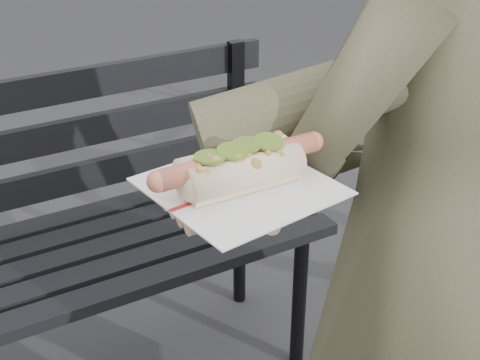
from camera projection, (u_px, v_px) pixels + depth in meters
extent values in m
cylinder|color=black|center=(299.00, 301.00, 1.88)|extent=(0.04, 0.04, 0.45)
cylinder|color=black|center=(239.00, 243.00, 2.14)|extent=(0.04, 0.04, 0.45)
cube|color=black|center=(53.00, 313.00, 1.47)|extent=(1.50, 0.07, 0.03)
cube|color=black|center=(42.00, 291.00, 1.53)|extent=(1.50, 0.07, 0.03)
cube|color=black|center=(32.00, 270.00, 1.60)|extent=(1.50, 0.07, 0.03)
cube|color=black|center=(23.00, 252.00, 1.67)|extent=(1.50, 0.07, 0.03)
cube|color=black|center=(14.00, 235.00, 1.74)|extent=(1.50, 0.07, 0.03)
cube|color=black|center=(236.00, 112.00, 1.94)|extent=(0.04, 0.03, 0.42)
cube|color=black|center=(5.00, 195.00, 1.71)|extent=(1.50, 0.02, 0.08)
imported|color=#494730|center=(418.00, 237.00, 1.12)|extent=(0.64, 0.47, 1.61)
cylinder|color=#494730|center=(372.00, 83.00, 0.92)|extent=(0.51, 0.23, 0.19)
cylinder|color=#D8A384|center=(265.00, 183.00, 0.80)|extent=(0.09, 0.08, 0.07)
ellipsoid|color=#D8A384|center=(240.00, 199.00, 0.77)|extent=(0.10, 0.11, 0.03)
cylinder|color=#D8A384|center=(210.00, 222.00, 0.73)|extent=(0.06, 0.02, 0.02)
cylinder|color=#D8A384|center=(201.00, 214.00, 0.74)|extent=(0.06, 0.02, 0.02)
cylinder|color=#D8A384|center=(194.00, 206.00, 0.76)|extent=(0.06, 0.02, 0.02)
cylinder|color=#D8A384|center=(186.00, 198.00, 0.77)|extent=(0.06, 0.02, 0.02)
cylinder|color=#D8A384|center=(273.00, 217.00, 0.74)|extent=(0.04, 0.05, 0.02)
cube|color=white|center=(240.00, 186.00, 0.77)|extent=(0.21, 0.21, 0.00)
cube|color=#B21E1E|center=(240.00, 185.00, 0.77)|extent=(0.19, 0.03, 0.00)
cylinder|color=#D97053|center=(240.00, 160.00, 0.75)|extent=(0.20, 0.02, 0.02)
sphere|color=#D97053|center=(158.00, 181.00, 0.71)|extent=(0.02, 0.02, 0.02)
sphere|color=#D97053|center=(313.00, 142.00, 0.79)|extent=(0.02, 0.02, 0.02)
sphere|color=#9E6B2D|center=(244.00, 144.00, 0.77)|extent=(0.01, 0.01, 0.01)
sphere|color=#9E6B2D|center=(224.00, 151.00, 0.75)|extent=(0.01, 0.01, 0.01)
sphere|color=#9E6B2D|center=(268.00, 153.00, 0.74)|extent=(0.01, 0.01, 0.01)
sphere|color=#9E6B2D|center=(202.00, 162.00, 0.74)|extent=(0.01, 0.01, 0.01)
sphere|color=#9E6B2D|center=(208.00, 172.00, 0.71)|extent=(0.01, 0.01, 0.01)
sphere|color=#9E6B2D|center=(218.00, 158.00, 0.75)|extent=(0.01, 0.01, 0.01)
sphere|color=#9E6B2D|center=(219.00, 156.00, 0.75)|extent=(0.01, 0.01, 0.01)
sphere|color=#9E6B2D|center=(255.00, 165.00, 0.73)|extent=(0.01, 0.01, 0.01)
sphere|color=#9E6B2D|center=(240.00, 154.00, 0.75)|extent=(0.01, 0.01, 0.01)
sphere|color=#9E6B2D|center=(227.00, 155.00, 0.76)|extent=(0.01, 0.01, 0.01)
sphere|color=#9E6B2D|center=(257.00, 149.00, 0.76)|extent=(0.01, 0.01, 0.01)
sphere|color=#9E6B2D|center=(241.00, 144.00, 0.76)|extent=(0.01, 0.01, 0.01)
sphere|color=#9E6B2D|center=(281.00, 155.00, 0.75)|extent=(0.01, 0.01, 0.01)
sphere|color=#9E6B2D|center=(209.00, 159.00, 0.73)|extent=(0.01, 0.01, 0.01)
sphere|color=#9E6B2D|center=(278.00, 153.00, 0.75)|extent=(0.01, 0.01, 0.01)
sphere|color=#9E6B2D|center=(194.00, 164.00, 0.73)|extent=(0.01, 0.01, 0.01)
sphere|color=#9E6B2D|center=(199.00, 170.00, 0.70)|extent=(0.01, 0.01, 0.01)
sphere|color=#9E6B2D|center=(278.00, 136.00, 0.79)|extent=(0.01, 0.01, 0.01)
sphere|color=#9E6B2D|center=(224.00, 154.00, 0.76)|extent=(0.01, 0.01, 0.01)
sphere|color=#9E6B2D|center=(249.00, 148.00, 0.77)|extent=(0.01, 0.01, 0.01)
sphere|color=#9E6B2D|center=(222.00, 168.00, 0.73)|extent=(0.01, 0.01, 0.01)
sphere|color=#9E6B2D|center=(248.00, 156.00, 0.74)|extent=(0.01, 0.01, 0.01)
sphere|color=#9E6B2D|center=(215.00, 162.00, 0.72)|extent=(0.01, 0.01, 0.01)
sphere|color=#9E6B2D|center=(241.00, 148.00, 0.76)|extent=(0.01, 0.01, 0.01)
sphere|color=#9E6B2D|center=(277.00, 152.00, 0.76)|extent=(0.01, 0.01, 0.01)
sphere|color=#9E6B2D|center=(236.00, 147.00, 0.76)|extent=(0.01, 0.01, 0.01)
sphere|color=#9E6B2D|center=(238.00, 160.00, 0.73)|extent=(0.01, 0.01, 0.01)
sphere|color=#9E6B2D|center=(198.00, 167.00, 0.72)|extent=(0.01, 0.01, 0.01)
sphere|color=#9E6B2D|center=(274.00, 149.00, 0.75)|extent=(0.01, 0.01, 0.01)
sphere|color=#9E6B2D|center=(202.00, 173.00, 0.72)|extent=(0.01, 0.01, 0.01)
cylinder|color=#5B7D22|center=(210.00, 157.00, 0.73)|extent=(0.04, 0.04, 0.00)
cylinder|color=#5B7D22|center=(233.00, 151.00, 0.74)|extent=(0.04, 0.04, 0.01)
cylinder|color=#5B7D22|center=(246.00, 145.00, 0.75)|extent=(0.04, 0.04, 0.01)
cylinder|color=#5B7D22|center=(268.00, 142.00, 0.76)|extent=(0.04, 0.04, 0.01)
cube|color=brown|center=(352.00, 346.00, 2.04)|extent=(0.06, 0.08, 0.00)
cube|color=brown|center=(281.00, 168.00, 3.09)|extent=(0.08, 0.07, 0.00)
cube|color=brown|center=(92.00, 180.00, 2.98)|extent=(0.06, 0.08, 0.00)
cube|color=brown|center=(411.00, 360.00, 1.99)|extent=(0.05, 0.05, 0.00)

